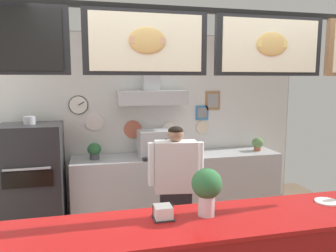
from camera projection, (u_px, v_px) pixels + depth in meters
back_wall_assembly at (151, 118)px, 4.92m from camera, size 4.76×2.76×2.70m
back_prep_counter at (178, 185)px, 4.92m from camera, size 3.09×0.62×0.91m
pizza_oven at (33, 180)px, 4.21m from camera, size 0.76×0.69×1.56m
shop_worker at (176, 190)px, 3.61m from camera, size 0.61×0.29×1.52m
espresso_machine at (154, 144)px, 4.72m from camera, size 0.45×0.46×0.39m
potted_basil at (258, 143)px, 5.12m from camera, size 0.18×0.18×0.21m
potted_thyme at (94, 150)px, 4.57m from camera, size 0.19×0.19×0.23m
condiment_plate at (327, 202)px, 2.63m from camera, size 0.18×0.18×0.01m
napkin_holder at (163, 213)px, 2.32m from camera, size 0.15×0.14×0.11m
basil_vase at (207, 189)px, 2.36m from camera, size 0.22×0.22×0.35m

